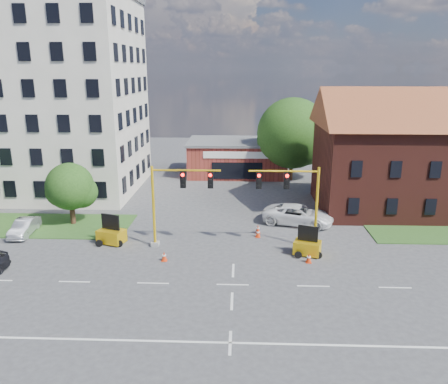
# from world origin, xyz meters

# --- Properties ---
(ground) EXTENTS (120.00, 120.00, 0.00)m
(ground) POSITION_xyz_m (0.00, 0.00, 0.00)
(ground) COLOR #404042
(ground) RESTS_ON ground
(grass_verge_nw) EXTENTS (22.00, 6.00, 0.08)m
(grass_verge_nw) POSITION_xyz_m (-20.00, 10.00, 0.04)
(grass_verge_nw) COLOR #2A4F1D
(grass_verge_nw) RESTS_ON ground
(lane_markings) EXTENTS (60.00, 36.00, 0.01)m
(lane_markings) POSITION_xyz_m (0.00, -3.00, 0.01)
(lane_markings) COLOR white
(lane_markings) RESTS_ON ground
(office_block) EXTENTS (18.40, 15.40, 20.60)m
(office_block) POSITION_xyz_m (-20.00, 21.90, 10.31)
(office_block) COLOR beige
(office_block) RESTS_ON ground
(brick_shop) EXTENTS (12.40, 8.40, 4.30)m
(brick_shop) POSITION_xyz_m (0.00, 29.98, 2.16)
(brick_shop) COLOR maroon
(brick_shop) RESTS_ON ground
(townhouse_row) EXTENTS (21.00, 11.00, 11.50)m
(townhouse_row) POSITION_xyz_m (18.00, 16.00, 5.93)
(townhouse_row) COLOR #501F18
(townhouse_row) RESTS_ON ground
(tree_large) EXTENTS (8.77, 8.36, 9.83)m
(tree_large) POSITION_xyz_m (6.93, 27.08, 5.41)
(tree_large) COLOR #351E13
(tree_large) RESTS_ON ground
(tree_nw_front) EXTENTS (4.22, 4.02, 5.38)m
(tree_nw_front) POSITION_xyz_m (-13.80, 10.58, 3.22)
(tree_nw_front) COLOR #351E13
(tree_nw_front) RESTS_ON ground
(signal_mast_west) EXTENTS (5.30, 0.60, 6.20)m
(signal_mast_west) POSITION_xyz_m (-4.36, 6.00, 3.92)
(signal_mast_west) COLOR gray
(signal_mast_west) RESTS_ON ground
(signal_mast_east) EXTENTS (5.30, 0.60, 6.20)m
(signal_mast_east) POSITION_xyz_m (4.36, 6.00, 3.92)
(signal_mast_east) COLOR gray
(signal_mast_east) RESTS_ON ground
(trailer_west) EXTENTS (2.29, 1.89, 2.24)m
(trailer_west) POSITION_xyz_m (-9.43, 6.35, 0.70)
(trailer_west) COLOR yellow
(trailer_west) RESTS_ON ground
(trailer_east) EXTENTS (2.14, 1.75, 2.10)m
(trailer_east) POSITION_xyz_m (5.28, 4.77, 0.66)
(trailer_east) COLOR yellow
(trailer_east) RESTS_ON ground
(cone_a) EXTENTS (0.40, 0.40, 0.70)m
(cone_a) POSITION_xyz_m (-4.85, 3.34, 0.34)
(cone_a) COLOR red
(cone_a) RESTS_ON ground
(cone_b) EXTENTS (0.40, 0.40, 0.70)m
(cone_b) POSITION_xyz_m (1.86, 8.08, 0.34)
(cone_b) COLOR red
(cone_b) RESTS_ON ground
(cone_c) EXTENTS (0.40, 0.40, 0.70)m
(cone_c) POSITION_xyz_m (5.21, 3.43, 0.34)
(cone_c) COLOR red
(cone_c) RESTS_ON ground
(cone_d) EXTENTS (0.40, 0.40, 0.70)m
(cone_d) POSITION_xyz_m (1.89, 9.00, 0.34)
(cone_d) COLOR red
(cone_d) RESTS_ON ground
(pickup_white) EXTENTS (6.55, 4.38, 1.67)m
(pickup_white) POSITION_xyz_m (5.42, 11.27, 0.83)
(pickup_white) COLOR white
(pickup_white) RESTS_ON ground
(sedan_silver_front) EXTENTS (1.64, 3.99, 1.28)m
(sedan_silver_front) POSITION_xyz_m (-17.00, 7.89, 0.64)
(sedan_silver_front) COLOR #A4A7AC
(sedan_silver_front) RESTS_ON ground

